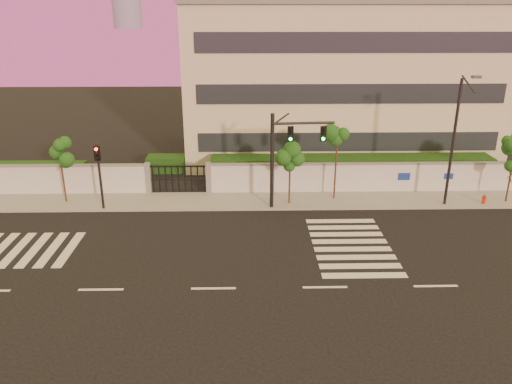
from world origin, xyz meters
TOP-DOWN VIEW (x-y plane):
  - ground at (0.00, 0.00)m, footprint 120.00×120.00m
  - sidewalk at (0.00, 10.50)m, footprint 60.00×3.00m
  - perimeter_wall at (0.10, 12.00)m, footprint 60.00×0.36m
  - hedge_row at (1.17, 14.74)m, footprint 41.00×4.25m
  - institutional_building at (9.00, 21.99)m, footprint 24.40×12.40m
  - road_markings at (-1.58, 3.76)m, footprint 57.00×7.62m
  - street_tree_c at (-9.98, 10.47)m, footprint 1.31×1.04m
  - street_tree_d at (4.22, 9.93)m, footprint 1.40×1.11m
  - street_tree_e at (7.19, 10.69)m, footprint 1.34×1.07m
  - traffic_signal_main at (3.81, 9.25)m, footprint 3.79×0.46m
  - traffic_signal_secondary at (-7.31, 9.23)m, footprint 0.33×0.33m
  - streetlight_east at (13.98, 9.37)m, footprint 0.50×2.00m
  - fire_hydrant at (16.47, 9.56)m, footprint 0.29×0.27m

SIDE VIEW (x-z plane):
  - ground at x=0.00m, z-range 0.00..0.00m
  - road_markings at x=-1.58m, z-range 0.00..0.02m
  - sidewalk at x=0.00m, z-range 0.00..0.15m
  - fire_hydrant at x=16.47m, z-range 0.00..0.72m
  - hedge_row at x=1.17m, z-range -0.08..1.72m
  - perimeter_wall at x=0.10m, z-range -0.03..2.17m
  - traffic_signal_secondary at x=-7.31m, z-range 0.57..4.81m
  - street_tree_c at x=-9.98m, z-range 1.01..5.28m
  - street_tree_d at x=4.22m, z-range 1.10..5.76m
  - street_tree_e at x=7.19m, z-range 1.15..6.02m
  - traffic_signal_main at x=3.81m, z-range 0.79..6.79m
  - streetlight_east at x=13.98m, z-range 0.34..8.65m
  - institutional_building at x=9.00m, z-range 0.03..12.28m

